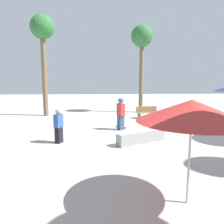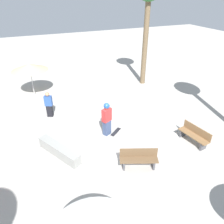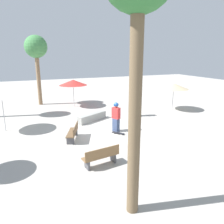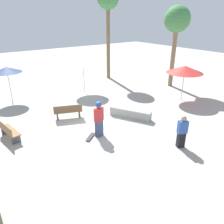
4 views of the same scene
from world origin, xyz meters
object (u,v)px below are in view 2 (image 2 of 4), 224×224
Objects in this scene: skateboard at (116,132)px; concrete_ledge at (59,151)px; bench_far at (139,159)px; bystander_watching at (49,105)px; skater_main at (107,118)px; bench_near at (194,135)px; shade_umbrella_tan at (29,67)px.

concrete_ledge is (3.07, 0.62, 0.20)m from skateboard.
bystander_watching reaches higher than bench_far.
skateboard is at bearing 157.27° from bystander_watching.
concrete_ledge is 3.74m from bystander_watching.
skater_main is 1.17× the size of bystander_watching.
bystander_watching is at bearing -42.37° from bench_far.
bench_near reaches higher than concrete_ledge.
shade_umbrella_tan is at bearing -48.31° from bench_far.
bystander_watching is (2.42, -3.01, -0.21)m from skater_main.
skater_main reaches higher than concrete_ledge.
skateboard is at bearing -168.59° from concrete_ledge.
skateboard is at bearing 46.36° from bench_near.
skater_main is at bearing 114.63° from shade_umbrella_tan.
bench_near and bench_far have the same top height.
skateboard is 0.46× the size of bench_far.
skateboard is 3.14m from concrete_ledge.
shade_umbrella_tan is (6.64, -8.79, 1.59)m from bench_near.
concrete_ledge is at bearing 66.87° from bench_near.
bench_far is 0.68× the size of shade_umbrella_tan.
skateboard is at bearing -34.04° from skater_main.
concrete_ledge is 1.53× the size of bystander_watching.
bench_near is at bearing 127.08° from shade_umbrella_tan.
concrete_ledge is at bearing 169.29° from skater_main.
bystander_watching is at bearing 95.75° from skateboard.
shade_umbrella_tan is at bearing 80.29° from skateboard.
bystander_watching reaches higher than skateboard.
skateboard is 4.28m from bystander_watching.
skater_main is at bearing 134.12° from skateboard.
skater_main is 1.10× the size of bench_far.
shade_umbrella_tan reaches higher than concrete_ledge.
bystander_watching is at bearing 103.15° from skater_main.
skater_main is at bearing 49.19° from bench_near.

